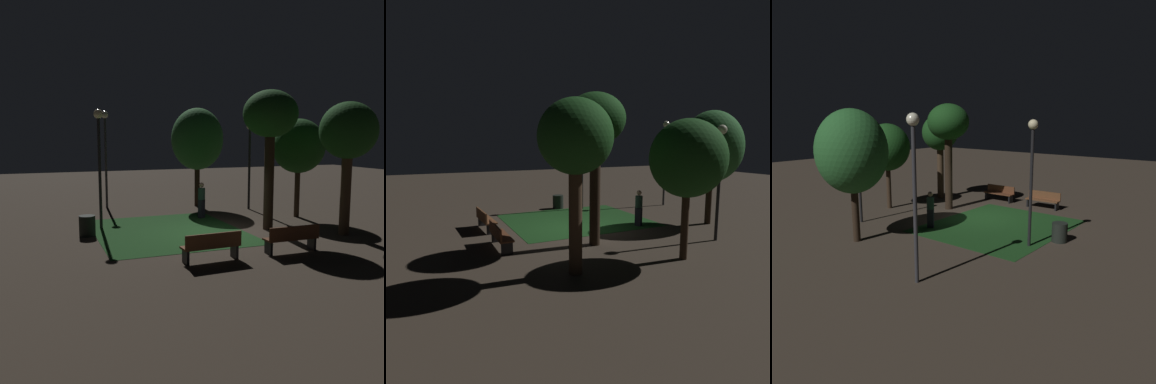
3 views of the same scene
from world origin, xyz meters
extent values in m
plane|color=#3D3328|center=(0.00, 0.00, 0.00)|extent=(60.00, 60.00, 0.00)
cube|color=#194219|center=(-1.40, 0.76, 0.01)|extent=(5.53, 6.45, 0.01)
cube|color=brown|center=(-1.38, -3.45, 0.45)|extent=(1.82, 0.57, 0.06)
cube|color=brown|center=(-1.37, -3.66, 0.68)|extent=(1.80, 0.15, 0.40)
cube|color=black|center=(-2.18, -3.49, 0.21)|extent=(0.10, 0.39, 0.42)
cube|color=black|center=(-0.58, -3.41, 0.21)|extent=(0.10, 0.39, 0.42)
cube|color=brown|center=(1.38, -3.45, 0.45)|extent=(1.80, 0.49, 0.06)
cube|color=brown|center=(1.38, -3.66, 0.68)|extent=(1.80, 0.07, 0.40)
cube|color=black|center=(0.58, -3.44, 0.21)|extent=(0.08, 0.38, 0.42)
cube|color=black|center=(2.18, -3.45, 0.21)|extent=(0.08, 0.38, 0.42)
cylinder|color=#2D2116|center=(2.43, -0.28, 1.97)|extent=(0.39, 0.39, 3.94)
ellipsoid|color=#194719|center=(2.43, -0.28, 4.52)|extent=(2.12, 2.12, 1.82)
cylinder|color=#423021|center=(4.63, -2.07, 1.65)|extent=(0.38, 0.38, 3.30)
ellipsoid|color=#194719|center=(4.63, -2.07, 3.88)|extent=(2.08, 2.08, 2.08)
cylinder|color=#2D2116|center=(1.82, 5.93, 1.38)|extent=(0.28, 0.28, 2.77)
ellipsoid|color=#28662D|center=(1.82, 5.93, 3.51)|extent=(2.70, 2.70, 3.18)
cylinder|color=#38281C|center=(5.01, 1.57, 1.29)|extent=(0.24, 0.24, 2.58)
ellipsoid|color=#194719|center=(5.01, 1.57, 3.23)|extent=(2.36, 2.36, 2.43)
cylinder|color=black|center=(-3.74, 2.24, 2.19)|extent=(0.12, 0.12, 4.37)
sphere|color=#F4E5B2|center=(-3.74, 2.24, 4.52)|extent=(0.36, 0.36, 0.36)
cylinder|color=black|center=(3.94, 4.16, 2.01)|extent=(0.12, 0.12, 4.02)
sphere|color=#F2EDCC|center=(3.94, 4.16, 4.17)|extent=(0.36, 0.36, 0.36)
cylinder|color=#333338|center=(-2.71, 7.11, 2.29)|extent=(0.12, 0.12, 4.58)
sphere|color=#F2EDCC|center=(-2.71, 7.11, 4.73)|extent=(0.36, 0.36, 0.36)
cylinder|color=black|center=(-4.42, 1.07, 0.38)|extent=(0.60, 0.60, 0.76)
cube|color=black|center=(0.82, 2.80, 0.42)|extent=(0.34, 0.32, 0.84)
cylinder|color=#233D33|center=(0.82, 2.80, 1.10)|extent=(0.32, 0.32, 0.52)
sphere|color=tan|center=(0.82, 2.80, 1.50)|extent=(0.22, 0.22, 0.22)
camera|label=1|loc=(-6.18, -14.68, 3.68)|focal=39.70mm
camera|label=2|loc=(13.02, -5.99, 3.74)|focal=31.76mm
camera|label=3|loc=(-10.29, 14.38, 4.83)|focal=35.35mm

